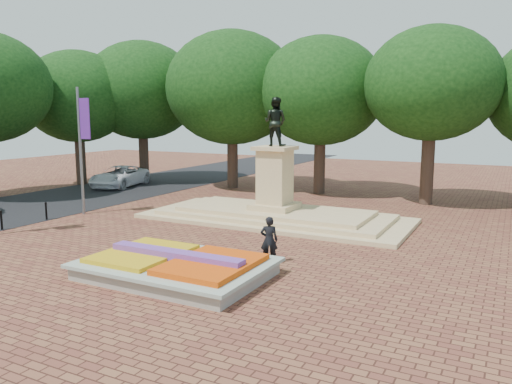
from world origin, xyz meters
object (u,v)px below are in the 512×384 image
monument (275,204)px  van (120,176)px  pedestrian (269,240)px  flower_bed (177,266)px

monument → van: size_ratio=2.45×
pedestrian → monument: bearing=-90.2°
monument → flower_bed: bearing=-84.1°
pedestrian → van: bearing=-57.8°
flower_bed → monument: 10.07m
flower_bed → van: (-16.96, 15.61, 0.42)m
monument → van: bearing=160.6°
flower_bed → pedestrian: 3.61m
flower_bed → van: van is taller
monument → van: (-15.93, 5.61, -0.09)m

